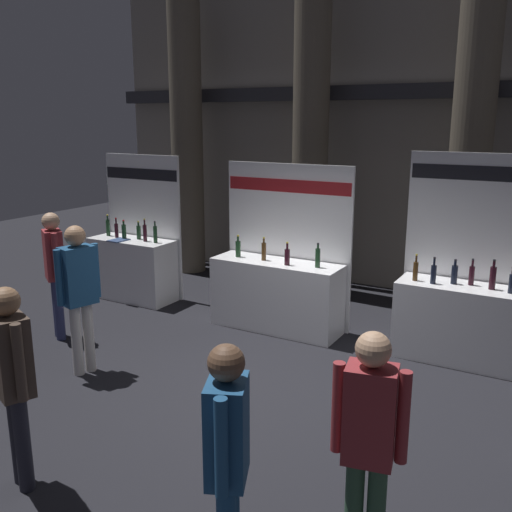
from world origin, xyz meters
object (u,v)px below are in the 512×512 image
visitor_7 (13,371)px  visitor_0 (369,435)px  exhibitor_booth_0 (134,263)px  visitor_4 (54,265)px  visitor_5 (227,451)px  exhibitor_booth_2 (469,314)px  visitor_6 (79,286)px  exhibitor_booth_1 (278,288)px

visitor_7 → visitor_0: bearing=33.2°
exhibitor_booth_0 → visitor_0: (5.35, -3.79, 0.39)m
visitor_4 → visitor_5: bearing=-176.7°
exhibitor_booth_2 → visitor_6: bearing=-145.9°
exhibitor_booth_0 → visitor_5: exhibitor_booth_0 is taller
visitor_4 → visitor_7: 3.36m
visitor_0 → exhibitor_booth_2: bearing=79.2°
exhibitor_booth_2 → visitor_4: size_ratio=1.46×
exhibitor_booth_2 → visitor_5: (-0.65, -4.49, 0.38)m
visitor_6 → visitor_4: bearing=-103.4°
visitor_4 → visitor_6: visitor_6 is taller
visitor_5 → visitor_7: size_ratio=0.99×
visitor_7 → visitor_6: bearing=145.2°
visitor_7 → visitor_4: bearing=155.5°
exhibitor_booth_0 → visitor_0: bearing=-35.3°
exhibitor_booth_1 → exhibitor_booth_2: (2.58, 0.15, 0.02)m
exhibitor_booth_1 → exhibitor_booth_2: bearing=3.4°
exhibitor_booth_1 → visitor_6: bearing=-117.7°
visitor_5 → visitor_7: bearing=64.4°
visitor_0 → visitor_5: bearing=-149.8°
exhibitor_booth_0 → visitor_6: (1.44, -2.53, 0.46)m
exhibitor_booth_2 → visitor_4: bearing=-158.3°
visitor_6 → visitor_7: 2.15m
exhibitor_booth_2 → visitor_5: size_ratio=1.51×
visitor_0 → visitor_7: (-2.73, -0.54, 0.02)m
exhibitor_booth_0 → exhibitor_booth_1: (2.74, -0.06, -0.01)m
exhibitor_booth_2 → visitor_7: 5.20m
visitor_0 → visitor_4: 5.39m
visitor_4 → visitor_7: size_ratio=1.02×
visitor_4 → visitor_5: 5.02m
exhibitor_booth_1 → visitor_6: 2.83m
exhibitor_booth_1 → visitor_5: (1.93, -4.34, 0.40)m
exhibitor_booth_1 → visitor_0: size_ratio=1.38×
exhibitor_booth_0 → visitor_0: size_ratio=1.40×
visitor_0 → visitor_6: bearing=150.8°
exhibitor_booth_1 → visitor_5: 4.76m
exhibitor_booth_0 → visitor_4: size_ratio=1.36×
visitor_0 → visitor_7: 2.78m
visitor_0 → visitor_7: visitor_7 is taller
visitor_5 → visitor_6: visitor_6 is taller
visitor_5 → visitor_7: (-2.05, 0.06, 0.02)m
visitor_4 → exhibitor_booth_1: bearing=-109.8°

